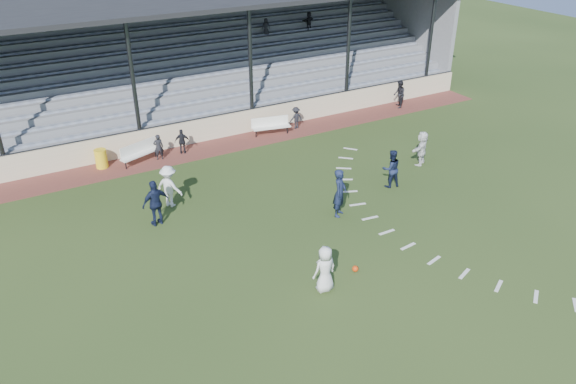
{
  "coord_description": "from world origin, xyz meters",
  "views": [
    {
      "loc": [
        -9.16,
        -13.69,
        11.3
      ],
      "look_at": [
        0.0,
        2.5,
        1.3
      ],
      "focal_mm": 35.0,
      "sensor_mm": 36.0,
      "label": 1
    }
  ],
  "objects_px": {
    "official": "(399,94)",
    "football": "(355,269)",
    "bench_right": "(271,124)",
    "player_navy_lead": "(340,193)",
    "bench_left": "(139,151)",
    "player_white_lead": "(325,269)",
    "trash_bin": "(101,159)"
  },
  "relations": [
    {
      "from": "bench_right",
      "to": "player_navy_lead",
      "type": "distance_m",
      "value": 8.77
    },
    {
      "from": "trash_bin",
      "to": "player_navy_lead",
      "type": "xyz_separation_m",
      "value": [
        7.11,
        -8.95,
        0.52
      ]
    },
    {
      "from": "trash_bin",
      "to": "player_navy_lead",
      "type": "distance_m",
      "value": 11.44
    },
    {
      "from": "football",
      "to": "bench_left",
      "type": "bearing_deg",
      "value": 107.42
    },
    {
      "from": "bench_left",
      "to": "player_navy_lead",
      "type": "distance_m",
      "value": 10.23
    },
    {
      "from": "bench_right",
      "to": "trash_bin",
      "type": "height_order",
      "value": "bench_right"
    },
    {
      "from": "bench_left",
      "to": "official",
      "type": "distance_m",
      "value": 15.46
    },
    {
      "from": "official",
      "to": "player_navy_lead",
      "type": "bearing_deg",
      "value": -20.0
    },
    {
      "from": "player_navy_lead",
      "to": "bench_left",
      "type": "bearing_deg",
      "value": 82.47
    },
    {
      "from": "player_navy_lead",
      "to": "official",
      "type": "distance_m",
      "value": 13.24
    },
    {
      "from": "player_white_lead",
      "to": "football",
      "type": "bearing_deg",
      "value": -170.08
    },
    {
      "from": "trash_bin",
      "to": "official",
      "type": "relative_size",
      "value": 0.55
    },
    {
      "from": "bench_left",
      "to": "football",
      "type": "xyz_separation_m",
      "value": [
        3.78,
        -12.06,
        -0.48
      ]
    },
    {
      "from": "player_white_lead",
      "to": "bench_left",
      "type": "bearing_deg",
      "value": -81.64
    },
    {
      "from": "player_navy_lead",
      "to": "player_white_lead",
      "type": "bearing_deg",
      "value": -169.08
    },
    {
      "from": "bench_right",
      "to": "official",
      "type": "xyz_separation_m",
      "value": [
        8.52,
        -0.0,
        0.23
      ]
    },
    {
      "from": "player_white_lead",
      "to": "trash_bin",
      "type": "bearing_deg",
      "value": -74.62
    },
    {
      "from": "bench_left",
      "to": "player_white_lead",
      "type": "xyz_separation_m",
      "value": [
        2.34,
        -12.37,
        0.22
      ]
    },
    {
      "from": "official",
      "to": "football",
      "type": "bearing_deg",
      "value": -14.81
    },
    {
      "from": "football",
      "to": "player_navy_lead",
      "type": "height_order",
      "value": "player_navy_lead"
    },
    {
      "from": "bench_left",
      "to": "player_white_lead",
      "type": "relative_size",
      "value": 1.24
    },
    {
      "from": "bench_left",
      "to": "official",
      "type": "relative_size",
      "value": 1.26
    },
    {
      "from": "player_white_lead",
      "to": "player_navy_lead",
      "type": "distance_m",
      "value": 4.81
    },
    {
      "from": "football",
      "to": "official",
      "type": "distance_m",
      "value": 16.76
    },
    {
      "from": "trash_bin",
      "to": "player_white_lead",
      "type": "xyz_separation_m",
      "value": [
        4.05,
        -12.65,
        0.35
      ]
    },
    {
      "from": "trash_bin",
      "to": "football",
      "type": "distance_m",
      "value": 13.51
    },
    {
      "from": "bench_left",
      "to": "football",
      "type": "height_order",
      "value": "bench_left"
    },
    {
      "from": "bench_right",
      "to": "player_white_lead",
      "type": "relative_size",
      "value": 1.26
    },
    {
      "from": "football",
      "to": "player_navy_lead",
      "type": "bearing_deg",
      "value": 64.41
    },
    {
      "from": "bench_left",
      "to": "football",
      "type": "distance_m",
      "value": 12.65
    },
    {
      "from": "bench_left",
      "to": "official",
      "type": "height_order",
      "value": "official"
    },
    {
      "from": "football",
      "to": "player_navy_lead",
      "type": "distance_m",
      "value": 3.86
    }
  ]
}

